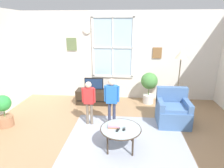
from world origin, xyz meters
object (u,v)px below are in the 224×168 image
at_px(television, 94,84).
at_px(remote_near_cup, 125,129).
at_px(cup, 127,128).
at_px(floor_lamp, 181,61).
at_px(remote_near_books, 118,130).
at_px(potted_plant_by_window, 149,84).
at_px(tv_stand, 94,97).
at_px(coffee_table, 121,129).
at_px(book_stack, 114,126).
at_px(potted_plant_corner, 4,110).
at_px(person_red_shirt, 89,98).
at_px(armchair, 173,111).
at_px(person_blue_shirt, 112,97).

height_order(television, remote_near_cup, television).
bearing_deg(cup, floor_lamp, 54.62).
xyz_separation_m(remote_near_books, potted_plant_by_window, (0.82, 2.43, 0.18)).
bearing_deg(remote_near_books, tv_stand, 111.20).
height_order(coffee_table, potted_plant_by_window, potted_plant_by_window).
distance_m(book_stack, potted_plant_by_window, 2.49).
bearing_deg(potted_plant_corner, remote_near_books, -13.68).
bearing_deg(remote_near_books, person_red_shirt, 128.66).
relative_size(armchair, potted_plant_corner, 1.10).
bearing_deg(floor_lamp, remote_near_cup, -126.44).
xyz_separation_m(book_stack, remote_near_cup, (0.22, -0.08, -0.01)).
relative_size(television, floor_lamp, 0.33).
relative_size(television, armchair, 0.66).
bearing_deg(floor_lamp, tv_stand, 174.07).
distance_m(potted_plant_corner, floor_lamp, 4.66).
xyz_separation_m(tv_stand, armchair, (2.16, -1.06, 0.10)).
xyz_separation_m(remote_near_books, person_red_shirt, (-0.76, 0.94, 0.25)).
relative_size(tv_stand, floor_lamp, 0.63).
xyz_separation_m(armchair, potted_plant_by_window, (-0.47, 1.25, 0.30)).
distance_m(armchair, book_stack, 1.74).
xyz_separation_m(armchair, person_red_shirt, (-2.05, -0.24, 0.36)).
bearing_deg(person_red_shirt, television, 95.03).
bearing_deg(book_stack, remote_near_books, -54.73).
bearing_deg(cup, television, 115.03).
bearing_deg(person_red_shirt, potted_plant_by_window, 43.39).
distance_m(tv_stand, person_blue_shirt, 1.58).
bearing_deg(potted_plant_corner, person_red_shirt, 7.55).
height_order(coffee_table, remote_near_books, remote_near_books).
xyz_separation_m(coffee_table, floor_lamp, (1.52, 1.92, 1.04)).
xyz_separation_m(armchair, floor_lamp, (0.28, 0.80, 1.12)).
bearing_deg(armchair, potted_plant_by_window, 110.63).
bearing_deg(coffee_table, potted_plant_by_window, 71.96).
height_order(television, potted_plant_by_window, potted_plant_by_window).
bearing_deg(armchair, remote_near_books, -137.55).
xyz_separation_m(cup, person_red_shirt, (-0.93, 0.93, 0.21)).
bearing_deg(coffee_table, television, 113.03).
bearing_deg(floor_lamp, television, 174.13).
height_order(remote_near_cup, person_blue_shirt, person_blue_shirt).
bearing_deg(television, tv_stand, 90.00).
xyz_separation_m(coffee_table, potted_plant_corner, (-2.83, 0.60, 0.02)).
bearing_deg(floor_lamp, person_blue_shirt, -148.77).
bearing_deg(armchair, television, 153.99).
xyz_separation_m(potted_plant_by_window, potted_plant_corner, (-3.60, -1.76, -0.20)).
bearing_deg(person_red_shirt, remote_near_cup, -45.39).
relative_size(person_blue_shirt, floor_lamp, 0.70).
relative_size(television, person_red_shirt, 0.52).
bearing_deg(television, remote_near_cup, -65.42).
bearing_deg(person_red_shirt, armchair, 6.66).
xyz_separation_m(tv_stand, coffee_table, (0.92, -2.17, 0.18)).
height_order(remote_near_books, potted_plant_by_window, potted_plant_by_window).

